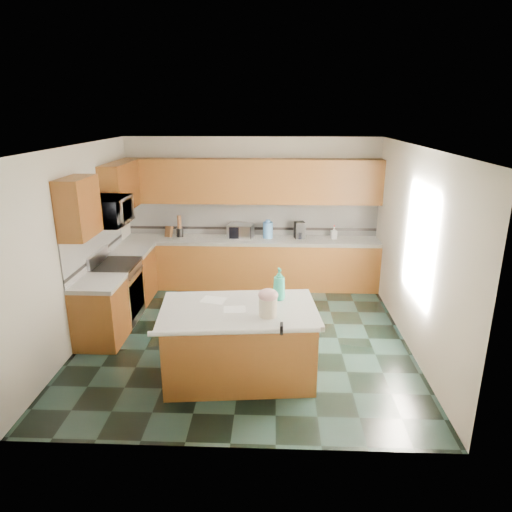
{
  "coord_description": "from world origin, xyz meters",
  "views": [
    {
      "loc": [
        0.4,
        -5.96,
        3.15
      ],
      "look_at": [
        0.15,
        0.35,
        1.12
      ],
      "focal_mm": 32.0,
      "sensor_mm": 36.0,
      "label": 1
    }
  ],
  "objects_px": {
    "toaster_oven": "(241,231)",
    "coffee_maker": "(299,230)",
    "island_base": "(239,345)",
    "treat_jar": "(268,307)",
    "soap_bottle_island": "(279,284)",
    "knife_block": "(169,232)",
    "island_top": "(239,310)"
  },
  "relations": [
    {
      "from": "toaster_oven",
      "to": "treat_jar",
      "type": "bearing_deg",
      "value": -66.54
    },
    {
      "from": "knife_block",
      "to": "toaster_oven",
      "type": "relative_size",
      "value": 0.47
    },
    {
      "from": "island_base",
      "to": "treat_jar",
      "type": "distance_m",
      "value": 0.72
    },
    {
      "from": "island_top",
      "to": "treat_jar",
      "type": "height_order",
      "value": "treat_jar"
    },
    {
      "from": "treat_jar",
      "to": "knife_block",
      "type": "distance_m",
      "value": 3.78
    },
    {
      "from": "toaster_oven",
      "to": "coffee_maker",
      "type": "height_order",
      "value": "coffee_maker"
    },
    {
      "from": "treat_jar",
      "to": "toaster_oven",
      "type": "height_order",
      "value": "toaster_oven"
    },
    {
      "from": "treat_jar",
      "to": "coffee_maker",
      "type": "xyz_separation_m",
      "value": [
        0.52,
        3.32,
        0.04
      ]
    },
    {
      "from": "soap_bottle_island",
      "to": "toaster_oven",
      "type": "distance_m",
      "value": 2.89
    },
    {
      "from": "toaster_oven",
      "to": "coffee_maker",
      "type": "xyz_separation_m",
      "value": [
        1.07,
        0.03,
        0.03
      ]
    },
    {
      "from": "island_base",
      "to": "knife_block",
      "type": "relative_size",
      "value": 8.59
    },
    {
      "from": "treat_jar",
      "to": "knife_block",
      "type": "bearing_deg",
      "value": 139.69
    },
    {
      "from": "soap_bottle_island",
      "to": "island_top",
      "type": "bearing_deg",
      "value": -164.11
    },
    {
      "from": "knife_block",
      "to": "toaster_oven",
      "type": "distance_m",
      "value": 1.32
    },
    {
      "from": "island_top",
      "to": "toaster_oven",
      "type": "relative_size",
      "value": 4.24
    },
    {
      "from": "soap_bottle_island",
      "to": "island_base",
      "type": "bearing_deg",
      "value": -164.11
    },
    {
      "from": "island_base",
      "to": "toaster_oven",
      "type": "distance_m",
      "value": 3.16
    },
    {
      "from": "island_top",
      "to": "soap_bottle_island",
      "type": "distance_m",
      "value": 0.6
    },
    {
      "from": "soap_bottle_island",
      "to": "knife_block",
      "type": "bearing_deg",
      "value": 110.83
    },
    {
      "from": "island_base",
      "to": "island_top",
      "type": "height_order",
      "value": "island_top"
    },
    {
      "from": "toaster_oven",
      "to": "coffee_maker",
      "type": "relative_size",
      "value": 1.44
    },
    {
      "from": "island_top",
      "to": "soap_bottle_island",
      "type": "bearing_deg",
      "value": 24.94
    },
    {
      "from": "island_base",
      "to": "soap_bottle_island",
      "type": "bearing_deg",
      "value": 24.94
    },
    {
      "from": "island_base",
      "to": "coffee_maker",
      "type": "xyz_separation_m",
      "value": [
        0.87,
        3.12,
        0.64
      ]
    },
    {
      "from": "coffee_maker",
      "to": "knife_block",
      "type": "bearing_deg",
      "value": 170.84
    },
    {
      "from": "soap_bottle_island",
      "to": "toaster_oven",
      "type": "xyz_separation_m",
      "value": [
        -0.68,
        2.81,
        -0.08
      ]
    },
    {
      "from": "island_base",
      "to": "toaster_oven",
      "type": "relative_size",
      "value": 4.01
    },
    {
      "from": "treat_jar",
      "to": "toaster_oven",
      "type": "distance_m",
      "value": 3.33
    },
    {
      "from": "island_base",
      "to": "soap_bottle_island",
      "type": "xyz_separation_m",
      "value": [
        0.47,
        0.28,
        0.69
      ]
    },
    {
      "from": "island_base",
      "to": "island_top",
      "type": "distance_m",
      "value": 0.46
    },
    {
      "from": "knife_block",
      "to": "coffee_maker",
      "type": "height_order",
      "value": "coffee_maker"
    },
    {
      "from": "island_base",
      "to": "toaster_oven",
      "type": "bearing_deg",
      "value": 88.27
    }
  ]
}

